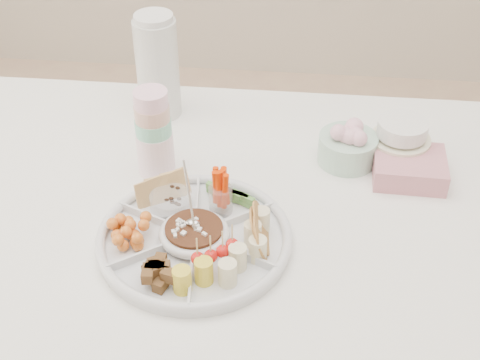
# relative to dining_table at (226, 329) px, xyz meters

# --- Properties ---
(dining_table) EXTENTS (1.52, 1.02, 0.76)m
(dining_table) POSITION_rel_dining_table_xyz_m (0.00, 0.00, 0.00)
(dining_table) COLOR white
(dining_table) RESTS_ON floor
(party_tray) EXTENTS (0.50, 0.50, 0.04)m
(party_tray) POSITION_rel_dining_table_xyz_m (-0.04, -0.10, 0.40)
(party_tray) COLOR silver
(party_tray) RESTS_ON dining_table
(bean_dip) EXTENTS (0.15, 0.15, 0.04)m
(bean_dip) POSITION_rel_dining_table_xyz_m (-0.04, -0.10, 0.41)
(bean_dip) COLOR #5E3313
(bean_dip) RESTS_ON party_tray
(tortillas) EXTENTS (0.15, 0.15, 0.07)m
(tortillas) POSITION_rel_dining_table_xyz_m (0.09, -0.09, 0.42)
(tortillas) COLOR #B17D48
(tortillas) RESTS_ON party_tray
(carrot_cucumber) EXTENTS (0.13, 0.13, 0.09)m
(carrot_cucumber) POSITION_rel_dining_table_xyz_m (0.01, 0.01, 0.44)
(carrot_cucumber) COLOR #E83300
(carrot_cucumber) RESTS_ON party_tray
(pita_raisins) EXTENTS (0.16, 0.16, 0.07)m
(pita_raisins) POSITION_rel_dining_table_xyz_m (-0.12, 0.00, 0.42)
(pita_raisins) COLOR tan
(pita_raisins) RESTS_ON party_tray
(cherries) EXTENTS (0.14, 0.14, 0.04)m
(cherries) POSITION_rel_dining_table_xyz_m (-0.17, -0.12, 0.42)
(cherries) COLOR orange
(cherries) RESTS_ON party_tray
(granola_chunks) EXTENTS (0.12, 0.12, 0.04)m
(granola_chunks) POSITION_rel_dining_table_xyz_m (-0.10, -0.22, 0.42)
(granola_chunks) COLOR brown
(granola_chunks) RESTS_ON party_tray
(banana_tomato) EXTENTS (0.15, 0.15, 0.09)m
(banana_tomato) POSITION_rel_dining_table_xyz_m (0.03, -0.21, 0.44)
(banana_tomato) COLOR #EDD75C
(banana_tomato) RESTS_ON party_tray
(cup_stack) EXTENTS (0.09, 0.09, 0.23)m
(cup_stack) POSITION_rel_dining_table_xyz_m (-0.17, 0.13, 0.49)
(cup_stack) COLOR #B0C1A2
(cup_stack) RESTS_ON dining_table
(thermos) EXTENTS (0.11, 0.11, 0.27)m
(thermos) POSITION_rel_dining_table_xyz_m (-0.21, 0.37, 0.51)
(thermos) COLOR silver
(thermos) RESTS_ON dining_table
(flower_bowl) EXTENTS (0.16, 0.16, 0.10)m
(flower_bowl) POSITION_rel_dining_table_xyz_m (0.26, 0.21, 0.43)
(flower_bowl) COLOR silver
(flower_bowl) RESTS_ON dining_table
(napkin_stack) EXTENTS (0.16, 0.14, 0.05)m
(napkin_stack) POSITION_rel_dining_table_xyz_m (0.40, 0.16, 0.41)
(napkin_stack) COLOR #C77B88
(napkin_stack) RESTS_ON dining_table
(plate_stack) EXTENTS (0.20, 0.20, 0.10)m
(plate_stack) POSITION_rel_dining_table_xyz_m (0.38, 0.23, 0.43)
(plate_stack) COLOR #EACC55
(plate_stack) RESTS_ON dining_table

